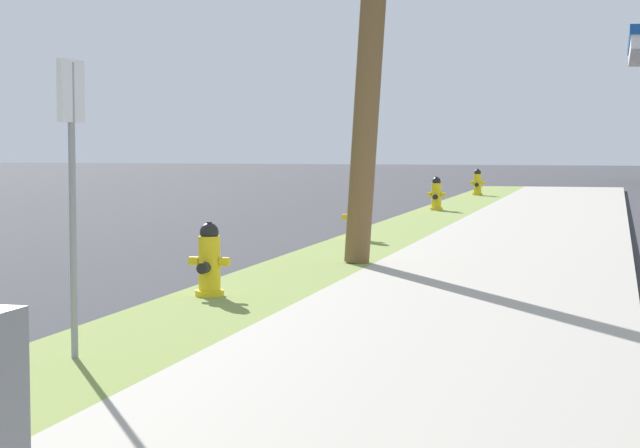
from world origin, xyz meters
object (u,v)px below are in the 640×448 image
(fire_hydrant_second, at_px, (209,264))
(fire_hydrant_third, at_px, (355,218))
(fire_hydrant_fourth, at_px, (436,195))
(street_sign_post, at_px, (72,146))
(fire_hydrant_fifth, at_px, (477,184))

(fire_hydrant_second, bearing_deg, fire_hydrant_third, 90.41)
(fire_hydrant_fourth, xyz_separation_m, street_sign_post, (0.15, -18.37, 1.19))
(fire_hydrant_third, bearing_deg, fire_hydrant_fifth, 89.40)
(fire_hydrant_third, relative_size, fire_hydrant_fourth, 1.00)
(fire_hydrant_second, height_order, fire_hydrant_fifth, same)
(fire_hydrant_third, bearing_deg, fire_hydrant_second, -89.59)
(fire_hydrant_second, bearing_deg, fire_hydrant_fifth, 89.72)
(fire_hydrant_second, xyz_separation_m, fire_hydrant_third, (-0.05, 6.98, 0.00))
(fire_hydrant_third, xyz_separation_m, fire_hydrant_fifth, (0.16, 15.35, 0.00))
(fire_hydrant_third, distance_m, fire_hydrant_fourth, 7.98)
(street_sign_post, bearing_deg, fire_hydrant_second, 93.21)
(fire_hydrant_fourth, bearing_deg, fire_hydrant_third, -90.65)
(fire_hydrant_second, xyz_separation_m, street_sign_post, (0.19, -3.40, 1.19))
(fire_hydrant_second, relative_size, fire_hydrant_third, 1.00)
(fire_hydrant_fifth, distance_m, street_sign_post, 25.77)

